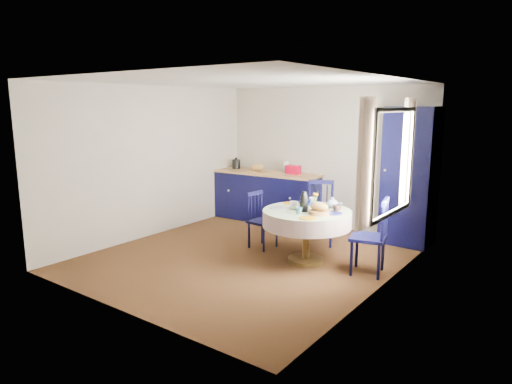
# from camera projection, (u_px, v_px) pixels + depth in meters

# --- Properties ---
(floor) EXTENTS (4.50, 4.50, 0.00)m
(floor) POSITION_uv_depth(u_px,v_px,m) (248.00, 256.00, 6.70)
(floor) COLOR black
(floor) RESTS_ON ground
(ceiling) EXTENTS (4.50, 4.50, 0.00)m
(ceiling) POSITION_uv_depth(u_px,v_px,m) (248.00, 81.00, 6.23)
(ceiling) COLOR white
(ceiling) RESTS_ON wall_back
(wall_back) EXTENTS (4.00, 0.02, 2.50)m
(wall_back) POSITION_uv_depth(u_px,v_px,m) (323.00, 157.00, 8.24)
(wall_back) COLOR beige
(wall_back) RESTS_ON floor
(wall_left) EXTENTS (0.02, 4.50, 2.50)m
(wall_left) POSITION_uv_depth(u_px,v_px,m) (153.00, 162.00, 7.62)
(wall_left) COLOR beige
(wall_left) RESTS_ON floor
(wall_right) EXTENTS (0.02, 4.50, 2.50)m
(wall_right) POSITION_uv_depth(u_px,v_px,m) (385.00, 187.00, 5.30)
(wall_right) COLOR beige
(wall_right) RESTS_ON floor
(window) EXTENTS (0.10, 1.74, 1.45)m
(window) POSITION_uv_depth(u_px,v_px,m) (391.00, 160.00, 5.51)
(window) COLOR white
(window) RESTS_ON wall_right
(kitchen_counter) EXTENTS (2.13, 0.78, 1.18)m
(kitchen_counter) POSITION_uv_depth(u_px,v_px,m) (267.00, 196.00, 8.69)
(kitchen_counter) COLOR black
(kitchen_counter) RESTS_ON floor
(pantry_cabinet) EXTENTS (0.78, 0.57, 2.16)m
(pantry_cabinet) POSITION_uv_depth(u_px,v_px,m) (410.00, 177.00, 7.11)
(pantry_cabinet) COLOR black
(pantry_cabinet) RESTS_ON floor
(dining_table) EXTENTS (1.23, 1.23, 1.02)m
(dining_table) POSITION_uv_depth(u_px,v_px,m) (307.00, 219.00, 6.35)
(dining_table) COLOR brown
(dining_table) RESTS_ON floor
(chair_left) EXTENTS (0.40, 0.42, 0.87)m
(chair_left) POSITION_uv_depth(u_px,v_px,m) (261.00, 220.00, 7.04)
(chair_left) COLOR black
(chair_left) RESTS_ON floor
(chair_far) EXTENTS (0.59, 0.58, 1.00)m
(chair_far) POSITION_uv_depth(u_px,v_px,m) (320.00, 212.00, 7.23)
(chair_far) COLOR black
(chair_far) RESTS_ON floor
(chair_right) EXTENTS (0.52, 0.54, 1.01)m
(chair_right) POSITION_uv_depth(u_px,v_px,m) (372.00, 236.00, 5.91)
(chair_right) COLOR black
(chair_right) RESTS_ON floor
(mug_a) EXTENTS (0.13, 0.13, 0.11)m
(mug_a) POSITION_uv_depth(u_px,v_px,m) (294.00, 205.00, 6.40)
(mug_a) COLOR silver
(mug_a) RESTS_ON dining_table
(mug_b) EXTENTS (0.10, 0.10, 0.09)m
(mug_b) POSITION_uv_depth(u_px,v_px,m) (299.00, 211.00, 6.10)
(mug_b) COLOR #2C5B68
(mug_b) RESTS_ON dining_table
(mug_c) EXTENTS (0.11, 0.11, 0.09)m
(mug_c) POSITION_uv_depth(u_px,v_px,m) (337.00, 208.00, 6.27)
(mug_c) COLOR black
(mug_c) RESTS_ON dining_table
(mug_d) EXTENTS (0.11, 0.11, 0.10)m
(mug_d) POSITION_uv_depth(u_px,v_px,m) (313.00, 201.00, 6.69)
(mug_d) COLOR silver
(mug_d) RESTS_ON dining_table
(cobalt_bowl) EXTENTS (0.23, 0.23, 0.06)m
(cobalt_bowl) POSITION_uv_depth(u_px,v_px,m) (307.00, 203.00, 6.67)
(cobalt_bowl) COLOR navy
(cobalt_bowl) RESTS_ON dining_table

